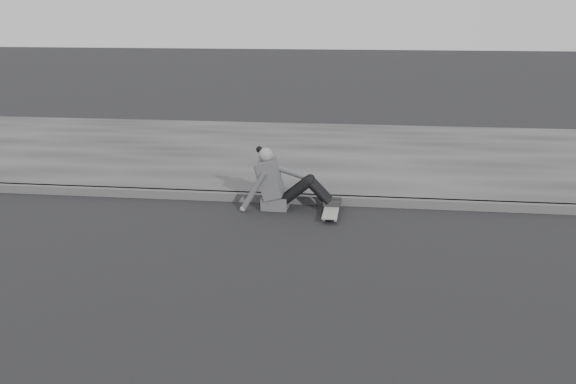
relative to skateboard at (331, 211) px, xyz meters
name	(u,v)px	position (x,y,z in m)	size (l,w,h in m)	color
ground	(222,270)	(-1.02, -2.03, -0.07)	(80.00, 80.00, 0.00)	black
curb	(263,197)	(-1.02, 0.55, -0.01)	(24.00, 0.16, 0.12)	#474747
sidewalk	(290,153)	(-1.02, 3.57, -0.01)	(24.00, 6.00, 0.12)	#3B3B3B
skateboard	(331,211)	(0.00, 0.00, 0.00)	(0.20, 0.78, 0.09)	gray
seated_woman	(280,184)	(-0.73, 0.25, 0.29)	(1.38, 0.46, 0.88)	#47484A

